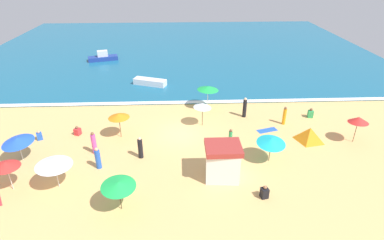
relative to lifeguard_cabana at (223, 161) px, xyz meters
The scene contains 27 objects.
ground_plane 6.53m from the lifeguard_cabana, 115.57° to the left, with size 60.00×60.00×0.00m, color #E5B26B.
ocean_water 33.92m from the lifeguard_cabana, 94.68° to the left, with size 60.00×44.00×0.10m, color #196084.
wave_breaker_foam 12.45m from the lifeguard_cabana, 102.90° to the left, with size 57.00×0.70×0.01m, color white.
lifeguard_cabana is the anchor object (origin of this frame).
beach_umbrella_0 9.57m from the lifeguard_cabana, 143.87° to the left, with size 2.04×2.03×2.16m.
beach_umbrella_1 10.77m from the lifeguard_cabana, behind, with size 2.33×2.31×2.19m.
beach_umbrella_2 11.91m from the lifeguard_cabana, 19.66° to the left, with size 1.86×1.88×2.29m.
beach_umbrella_3 7.36m from the lifeguard_cabana, 96.28° to the left, with size 1.71×1.68×2.21m.
beach_umbrella_4 6.97m from the lifeguard_cabana, 156.20° to the right, with size 2.74×2.75×2.06m.
beach_umbrella_6 4.08m from the lifeguard_cabana, 24.54° to the left, with size 2.07×2.10×2.01m.
beach_umbrella_7 13.64m from the lifeguard_cabana, behind, with size 2.37×2.37×2.17m.
beach_umbrella_8 14.67m from the lifeguard_cabana, 169.83° to the left, with size 3.19×3.19×1.98m.
beach_umbrella_9 10.81m from the lifeguard_cabana, 90.15° to the left, with size 2.53×2.52×2.37m.
beach_tent 8.75m from the lifeguard_cabana, 29.10° to the left, with size 2.37×2.28×1.22m.
beachgoer_0 9.37m from the lifeguard_cabana, 69.80° to the left, with size 0.49×0.49×1.94m.
beachgoer_1 15.33m from the lifeguard_cabana, 159.05° to the left, with size 0.56×0.56×0.81m.
beachgoer_3 9.71m from the lifeguard_cabana, 48.06° to the left, with size 0.33×0.33×1.69m.
beachgoer_4 3.34m from the lifeguard_cabana, 42.83° to the right, with size 0.52×0.52×0.90m.
beachgoer_5 8.70m from the lifeguard_cabana, behind, with size 0.44×0.44×1.69m.
beachgoer_6 12.61m from the lifeguard_cabana, 41.87° to the left, with size 0.51×0.51×0.93m.
beachgoer_7 12.96m from the lifeguard_cabana, 151.80° to the left, with size 0.60×0.60×0.81m.
beachgoer_8 3.74m from the lifeguard_cabana, 72.85° to the left, with size 0.39×0.39×1.65m.
beachgoer_9 9.84m from the lifeguard_cabana, 160.73° to the left, with size 0.49×0.49×1.83m.
beachgoer_10 6.28m from the lifeguard_cabana, 156.33° to the left, with size 0.40×0.40×1.74m.
beach_towel_0 7.84m from the lifeguard_cabana, 52.27° to the left, with size 1.90×1.14×0.01m.
small_boat_0 18.21m from the lifeguard_cabana, 109.78° to the left, with size 3.93×2.38×0.70m.
small_boat_1 30.36m from the lifeguard_cabana, 116.69° to the left, with size 4.30×2.43×1.39m.
Camera 1 is at (-0.01, -22.59, 13.29)m, focal length 28.98 mm.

